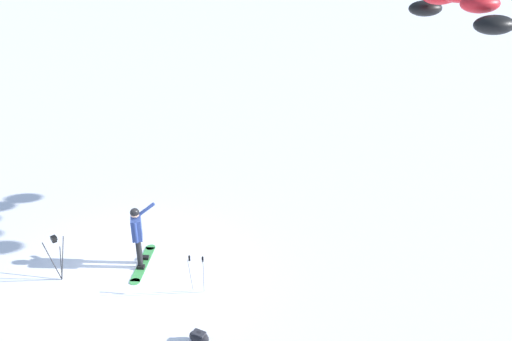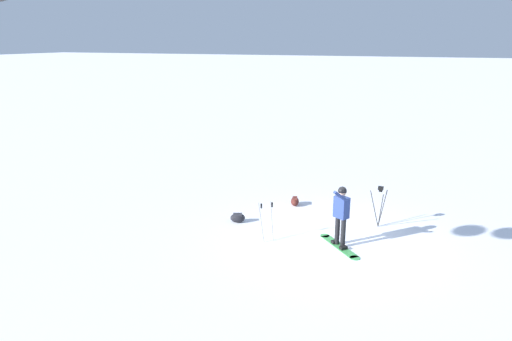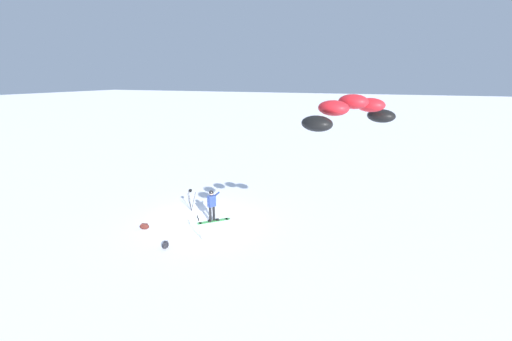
{
  "view_description": "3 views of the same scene",
  "coord_description": "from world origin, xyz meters",
  "views": [
    {
      "loc": [
        4.86,
        10.2,
        8.07
      ],
      "look_at": [
        -2.66,
        2.01,
        2.94
      ],
      "focal_mm": 34.98,
      "sensor_mm": 36.0,
      "label": 1
    },
    {
      "loc": [
        -12.84,
        -2.54,
        5.72
      ],
      "look_at": [
        -1.93,
        1.74,
        2.42
      ],
      "focal_mm": 32.97,
      "sensor_mm": 36.0,
      "label": 2
    },
    {
      "loc": [
        -8.85,
        14.52,
        7.58
      ],
      "look_at": [
        -4.12,
        2.56,
        3.98
      ],
      "focal_mm": 23.49,
      "sensor_mm": 36.0,
      "label": 3
    }
  ],
  "objects": [
    {
      "name": "camera_tripod",
      "position": [
        1.41,
        -1.09,
        0.95
      ],
      "size": [
        0.55,
        0.51,
        1.32
      ],
      "color": "#262628",
      "rests_on": "ground_plane"
    },
    {
      "name": "gear_bag_large",
      "position": [
        0.11,
        3.17,
        0.16
      ],
      "size": [
        0.44,
        0.55,
        0.3
      ],
      "color": "black",
      "rests_on": "ground_plane"
    },
    {
      "name": "ski_poles",
      "position": [
        -0.85,
        1.83,
        0.77
      ],
      "size": [
        0.43,
        0.48,
        1.14
      ],
      "color": "gray",
      "rests_on": "ground_plane"
    },
    {
      "name": "snowboarder",
      "position": [
        -0.45,
        -0.25,
        1.09
      ],
      "size": [
        0.79,
        0.48,
        1.8
      ],
      "color": "black",
      "rests_on": "ground_plane"
    },
    {
      "name": "ground_plane",
      "position": [
        0.0,
        0.0,
        0.0
      ],
      "size": [
        300.0,
        300.0,
        0.0
      ],
      "primitive_type": "plane",
      "color": "white"
    },
    {
      "name": "snowboard",
      "position": [
        -0.52,
        -0.26,
        0.02
      ],
      "size": [
        1.43,
        1.38,
        0.1
      ],
      "color": "#3F994C",
      "rests_on": "ground_plane"
    },
    {
      "name": "gear_bag_small",
      "position": [
        2.33,
        1.92,
        0.16
      ],
      "size": [
        0.56,
        0.42,
        0.3
      ],
      "color": "#4C1E19",
      "rests_on": "ground_plane"
    }
  ]
}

